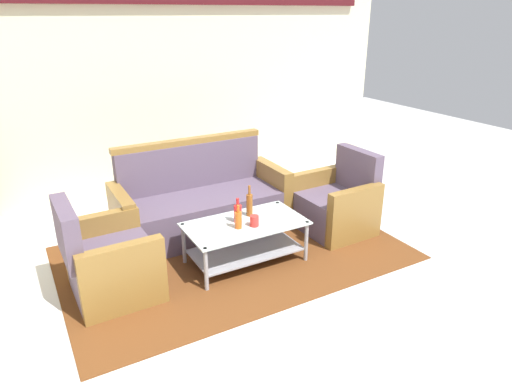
# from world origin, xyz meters

# --- Properties ---
(ground_plane) EXTENTS (14.00, 14.00, 0.00)m
(ground_plane) POSITION_xyz_m (0.00, 0.00, 0.00)
(ground_plane) COLOR white
(wall_back) EXTENTS (6.52, 0.19, 2.80)m
(wall_back) POSITION_xyz_m (0.00, 3.05, 1.48)
(wall_back) COLOR beige
(wall_back) RESTS_ON ground
(rug) EXTENTS (3.23, 2.02, 0.01)m
(rug) POSITION_xyz_m (-0.12, 0.94, 0.01)
(rug) COLOR brown
(rug) RESTS_ON ground
(couch) EXTENTS (1.80, 0.74, 0.96)m
(couch) POSITION_xyz_m (-0.19, 1.56, 0.32)
(couch) COLOR #5B4C60
(couch) RESTS_ON rug
(armchair_left) EXTENTS (0.71, 0.77, 0.85)m
(armchair_left) POSITION_xyz_m (-1.32, 0.85, 0.29)
(armchair_left) COLOR #5B4C60
(armchair_left) RESTS_ON rug
(armchair_right) EXTENTS (0.72, 0.78, 0.85)m
(armchair_right) POSITION_xyz_m (1.08, 0.89, 0.29)
(armchair_right) COLOR #5B4C60
(armchair_right) RESTS_ON rug
(coffee_table) EXTENTS (1.10, 0.60, 0.40)m
(coffee_table) POSITION_xyz_m (-0.10, 0.74, 0.27)
(coffee_table) COLOR silver
(coffee_table) RESTS_ON rug
(bottle_orange) EXTENTS (0.06, 0.06, 0.22)m
(bottle_orange) POSITION_xyz_m (-0.20, 0.68, 0.49)
(bottle_orange) COLOR #D85919
(bottle_orange) RESTS_ON coffee_table
(bottle_brown) EXTENTS (0.06, 0.06, 0.30)m
(bottle_brown) POSITION_xyz_m (0.02, 0.87, 0.53)
(bottle_brown) COLOR brown
(bottle_brown) RESTS_ON coffee_table
(bottle_red) EXTENTS (0.07, 0.07, 0.23)m
(bottle_red) POSITION_xyz_m (-0.14, 0.80, 0.50)
(bottle_red) COLOR red
(bottle_red) RESTS_ON coffee_table
(cup) EXTENTS (0.08, 0.08, 0.10)m
(cup) POSITION_xyz_m (-0.05, 0.65, 0.46)
(cup) COLOR red
(cup) RESTS_ON coffee_table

